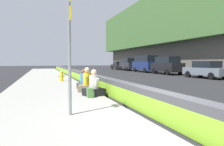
% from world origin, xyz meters
% --- Properties ---
extents(ground_plane, '(160.00, 160.00, 0.00)m').
position_xyz_m(ground_plane, '(0.00, 0.00, 0.00)').
color(ground_plane, '#232326').
rests_on(ground_plane, ground).
extents(sidewalk_strip, '(80.00, 4.40, 0.14)m').
position_xyz_m(sidewalk_strip, '(0.00, 2.65, 0.07)').
color(sidewalk_strip, gray).
rests_on(sidewalk_strip, ground_plane).
extents(jersey_barrier, '(76.00, 0.45, 0.85)m').
position_xyz_m(jersey_barrier, '(0.00, 0.00, 0.42)').
color(jersey_barrier, '#47474C').
rests_on(jersey_barrier, ground_plane).
extents(route_sign_post, '(0.44, 0.09, 3.60)m').
position_xyz_m(route_sign_post, '(1.13, 2.25, 2.21)').
color(route_sign_post, gray).
rests_on(route_sign_post, sidewalk_strip).
extents(fire_hydrant, '(0.26, 0.46, 0.88)m').
position_xyz_m(fire_hydrant, '(10.86, 1.58, 0.59)').
color(fire_hydrant, gold).
rests_on(fire_hydrant, sidewalk_strip).
extents(seated_person_foreground, '(0.91, 1.00, 1.16)m').
position_xyz_m(seated_person_foreground, '(3.95, 0.84, 0.50)').
color(seated_person_foreground, black).
rests_on(seated_person_foreground, sidewalk_strip).
extents(seated_person_middle, '(0.96, 1.05, 1.21)m').
position_xyz_m(seated_person_middle, '(5.22, 0.86, 0.52)').
color(seated_person_middle, '#706651').
rests_on(seated_person_middle, sidewalk_strip).
extents(seated_person_rear, '(0.72, 0.82, 1.06)m').
position_xyz_m(seated_person_rear, '(6.60, 0.77, 0.47)').
color(seated_person_rear, '#424247').
rests_on(seated_person_rear, sidewalk_strip).
extents(backpack, '(0.32, 0.28, 0.40)m').
position_xyz_m(backpack, '(3.54, 1.11, 0.33)').
color(backpack, '#4C7A3D').
rests_on(backpack, sidewalk_strip).
extents(parked_car_third, '(4.56, 2.08, 1.71)m').
position_xyz_m(parked_car_third, '(10.58, -12.28, 0.86)').
color(parked_car_third, slate).
rests_on(parked_car_third, ground_plane).
extents(parked_car_fourth, '(4.83, 2.12, 2.28)m').
position_xyz_m(parked_car_fourth, '(16.91, -12.22, 1.18)').
color(parked_car_fourth, black).
rests_on(parked_car_fourth, ground_plane).
extents(parked_car_midline, '(5.11, 2.12, 2.56)m').
position_xyz_m(parked_car_midline, '(22.48, -12.20, 1.35)').
color(parked_car_midline, navy).
rests_on(parked_car_midline, ground_plane).
extents(parked_car_far, '(4.87, 2.21, 2.28)m').
position_xyz_m(parked_car_far, '(28.50, -12.10, 1.18)').
color(parked_car_far, '#28282D').
rests_on(parked_car_far, ground_plane).
extents(parked_car_farther, '(4.52, 1.99, 1.71)m').
position_xyz_m(parked_car_farther, '(33.91, -12.19, 0.86)').
color(parked_car_farther, black).
rests_on(parked_car_farther, ground_plane).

